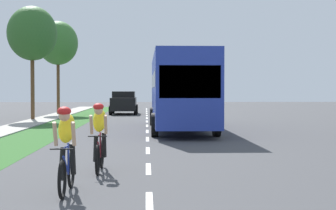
# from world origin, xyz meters

# --- Properties ---
(ground_plane) EXTENTS (120.00, 120.00, 0.00)m
(ground_plane) POSITION_xyz_m (0.00, 20.00, 0.00)
(ground_plane) COLOR #424244
(grass_verge) EXTENTS (2.30, 70.00, 0.01)m
(grass_verge) POSITION_xyz_m (-4.58, 20.00, 0.00)
(grass_verge) COLOR #2D6026
(grass_verge) RESTS_ON ground_plane
(lane_markings_center) EXTENTS (0.12, 54.07, 0.01)m
(lane_markings_center) POSITION_xyz_m (0.00, 24.00, 0.00)
(lane_markings_center) COLOR white
(lane_markings_center) RESTS_ON ground_plane
(cyclist_lead) EXTENTS (0.42, 1.72, 1.58)m
(cyclist_lead) POSITION_xyz_m (-1.49, 6.17, 0.81)
(cyclist_lead) COLOR black
(cyclist_lead) RESTS_ON ground_plane
(cyclist_trailing) EXTENTS (0.42, 1.72, 1.58)m
(cyclist_trailing) POSITION_xyz_m (-1.11, 8.61, 0.81)
(cyclist_trailing) COLOR black
(cyclist_trailing) RESTS_ON ground_plane
(bus_blue) EXTENTS (2.78, 11.60, 3.48)m
(bus_blue) POSITION_xyz_m (1.55, 21.29, 1.98)
(bus_blue) COLOR #23389E
(bus_blue) RESTS_ON ground_plane
(suv_black) EXTENTS (2.15, 4.70, 1.79)m
(suv_black) POSITION_xyz_m (-1.80, 37.52, 0.95)
(suv_black) COLOR black
(suv_black) RESTS_ON ground_plane
(street_tree_near) EXTENTS (3.10, 3.10, 7.16)m
(street_tree_near) POSITION_xyz_m (-7.20, 29.70, 5.43)
(street_tree_near) COLOR brown
(street_tree_near) RESTS_ON ground_plane
(street_tree_far) EXTENTS (3.09, 3.09, 7.25)m
(street_tree_far) POSITION_xyz_m (-6.89, 37.35, 5.53)
(street_tree_far) COLOR brown
(street_tree_far) RESTS_ON ground_plane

